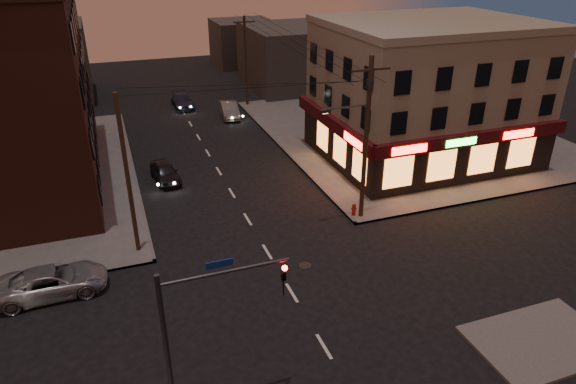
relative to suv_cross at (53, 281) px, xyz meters
name	(u,v)px	position (x,y,z in m)	size (l,w,h in m)	color
ground	(292,293)	(11.07, -4.00, -0.72)	(120.00, 120.00, 0.00)	black
sidewalk_ne	(404,131)	(29.07, 15.00, -0.64)	(24.00, 28.00, 0.15)	#514F4C
pizza_building	(425,92)	(27.00, 9.43, 4.63)	(15.85, 12.85, 10.50)	gray
bg_building_ne_a	(291,57)	(25.07, 34.00, 2.78)	(10.00, 12.00, 7.00)	#3F3D3A
bg_building_nw	(44,63)	(-1.93, 38.00, 3.28)	(9.00, 10.00, 8.00)	#3F3D3A
bg_building_ne_b	(243,43)	(23.07, 48.00, 2.28)	(8.00, 8.00, 6.00)	#3F3D3A
utility_pole_main	(365,131)	(17.75, 1.80, 5.04)	(4.20, 0.44, 10.00)	#382619
utility_pole_far	(246,62)	(17.87, 28.00, 3.93)	(0.26, 0.26, 9.00)	#382619
utility_pole_west	(128,177)	(4.27, 2.50, 3.93)	(0.24, 0.24, 9.00)	#382619
traffic_signal	(195,324)	(5.50, -9.60, 3.44)	(4.49, 0.32, 6.47)	#333538
suv_cross	(53,281)	(0.00, 0.00, 0.00)	(2.37, 5.15, 1.43)	gray
sedan_near	(165,172)	(7.05, 11.63, -0.03)	(1.62, 4.04, 1.38)	black
sedan_mid	(229,110)	(15.14, 24.82, 0.03)	(1.58, 4.53, 1.49)	slate
sedan_far	(182,101)	(11.31, 29.77, -0.04)	(1.88, 4.63, 1.34)	#1B2337
fire_hydrant	(354,209)	(17.47, 2.00, -0.13)	(0.36, 0.36, 0.81)	#A01D0E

